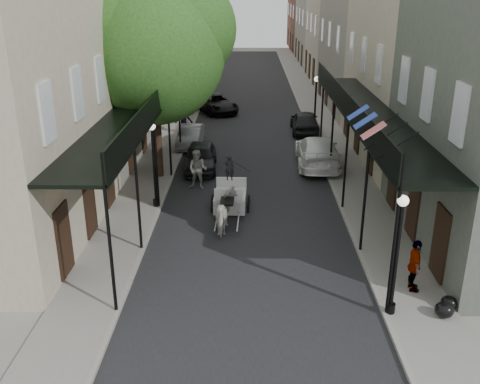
{
  "coord_description": "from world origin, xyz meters",
  "views": [
    {
      "loc": [
        -0.1,
        -15.46,
        9.13
      ],
      "look_at": [
        -0.42,
        3.91,
        1.6
      ],
      "focal_mm": 40.0,
      "sensor_mm": 36.0,
      "label": 1
    }
  ],
  "objects_px": {
    "car_left_far": "(216,103)",
    "lamppost_right_near": "(397,254)",
    "pedestrian_sidewalk_right": "(415,266)",
    "pedestrian_walking": "(198,170)",
    "car_left_near": "(201,157)",
    "horse": "(227,212)",
    "carriage": "(231,184)",
    "tree_far": "(191,34)",
    "car_right_near": "(317,151)",
    "lamppost_left": "(154,164)",
    "pedestrian_sidewalk_left": "(184,119)",
    "car_right_far": "(305,122)",
    "car_left_mid": "(190,136)",
    "tree_near": "(161,45)",
    "lamppost_right_far": "(315,105)"
  },
  "relations": [
    {
      "from": "pedestrian_walking",
      "to": "car_left_near",
      "type": "xyz_separation_m",
      "value": [
        -0.1,
        2.86,
        -0.27
      ]
    },
    {
      "from": "tree_far",
      "to": "carriage",
      "type": "relative_size",
      "value": 3.26
    },
    {
      "from": "pedestrian_walking",
      "to": "tree_far",
      "type": "bearing_deg",
      "value": 108.78
    },
    {
      "from": "lamppost_left",
      "to": "carriage",
      "type": "relative_size",
      "value": 1.4
    },
    {
      "from": "car_left_mid",
      "to": "car_right_far",
      "type": "bearing_deg",
      "value": 26.68
    },
    {
      "from": "car_left_far",
      "to": "tree_near",
      "type": "bearing_deg",
      "value": -120.02
    },
    {
      "from": "pedestrian_sidewalk_right",
      "to": "car_left_near",
      "type": "distance_m",
      "value": 14.32
    },
    {
      "from": "pedestrian_walking",
      "to": "pedestrian_sidewalk_left",
      "type": "xyz_separation_m",
      "value": [
        -1.78,
        9.78,
        0.08
      ]
    },
    {
      "from": "car_left_far",
      "to": "lamppost_right_near",
      "type": "bearing_deg",
      "value": -99.89
    },
    {
      "from": "lamppost_left",
      "to": "horse",
      "type": "xyz_separation_m",
      "value": [
        3.17,
        -2.16,
        -1.26
      ]
    },
    {
      "from": "tree_far",
      "to": "horse",
      "type": "bearing_deg",
      "value": -80.74
    },
    {
      "from": "lamppost_right_far",
      "to": "car_left_near",
      "type": "distance_m",
      "value": 9.55
    },
    {
      "from": "pedestrian_sidewalk_left",
      "to": "pedestrian_sidewalk_right",
      "type": "bearing_deg",
      "value": 118.08
    },
    {
      "from": "car_left_near",
      "to": "car_left_mid",
      "type": "distance_m",
      "value": 4.43
    },
    {
      "from": "lamppost_right_near",
      "to": "car_left_mid",
      "type": "distance_m",
      "value": 19.3
    },
    {
      "from": "lamppost_right_near",
      "to": "carriage",
      "type": "height_order",
      "value": "lamppost_right_near"
    },
    {
      "from": "lamppost_right_near",
      "to": "car_right_near",
      "type": "height_order",
      "value": "lamppost_right_near"
    },
    {
      "from": "tree_near",
      "to": "car_left_mid",
      "type": "xyz_separation_m",
      "value": [
        0.6,
        5.46,
        -5.87
      ]
    },
    {
      "from": "car_left_far",
      "to": "car_right_near",
      "type": "xyz_separation_m",
      "value": [
        6.2,
        -12.89,
        0.11
      ]
    },
    {
      "from": "lamppost_right_near",
      "to": "car_right_near",
      "type": "relative_size",
      "value": 0.68
    },
    {
      "from": "horse",
      "to": "pedestrian_sidewalk_left",
      "type": "bearing_deg",
      "value": -75.31
    },
    {
      "from": "car_left_near",
      "to": "lamppost_right_near",
      "type": "bearing_deg",
      "value": -66.07
    },
    {
      "from": "lamppost_right_near",
      "to": "lamppost_right_far",
      "type": "distance_m",
      "value": 20.0
    },
    {
      "from": "pedestrian_sidewalk_right",
      "to": "car_left_far",
      "type": "xyz_separation_m",
      "value": [
        -7.69,
        25.69,
        -0.3
      ]
    },
    {
      "from": "lamppost_right_far",
      "to": "car_left_far",
      "type": "height_order",
      "value": "lamppost_right_far"
    },
    {
      "from": "lamppost_left",
      "to": "horse",
      "type": "distance_m",
      "value": 4.04
    },
    {
      "from": "horse",
      "to": "pedestrian_sidewalk_left",
      "type": "height_order",
      "value": "pedestrian_sidewalk_left"
    },
    {
      "from": "tree_far",
      "to": "lamppost_left",
      "type": "bearing_deg",
      "value": -89.54
    },
    {
      "from": "lamppost_right_near",
      "to": "car_right_near",
      "type": "bearing_deg",
      "value": 92.04
    },
    {
      "from": "lamppost_left",
      "to": "car_left_mid",
      "type": "xyz_separation_m",
      "value": [
        0.5,
        9.64,
        -1.43
      ]
    },
    {
      "from": "horse",
      "to": "car_left_near",
      "type": "xyz_separation_m",
      "value": [
        -1.67,
        7.49,
        -0.1
      ]
    },
    {
      "from": "car_left_far",
      "to": "lamppost_right_far",
      "type": "bearing_deg",
      "value": -69.89
    },
    {
      "from": "pedestrian_sidewalk_right",
      "to": "car_right_far",
      "type": "xyz_separation_m",
      "value": [
        -1.49,
        19.74,
        -0.25
      ]
    },
    {
      "from": "tree_far",
      "to": "car_right_far",
      "type": "distance_m",
      "value": 10.7
    },
    {
      "from": "horse",
      "to": "carriage",
      "type": "bearing_deg",
      "value": -90.0
    },
    {
      "from": "lamppost_left",
      "to": "pedestrian_walking",
      "type": "height_order",
      "value": "lamppost_left"
    },
    {
      "from": "tree_far",
      "to": "pedestrian_walking",
      "type": "relative_size",
      "value": 4.51
    },
    {
      "from": "lamppost_right_far",
      "to": "pedestrian_walking",
      "type": "bearing_deg",
      "value": -124.7
    },
    {
      "from": "lamppost_left",
      "to": "car_right_far",
      "type": "relative_size",
      "value": 0.86
    },
    {
      "from": "pedestrian_walking",
      "to": "car_left_mid",
      "type": "relative_size",
      "value": 0.51
    },
    {
      "from": "car_left_near",
      "to": "car_right_far",
      "type": "relative_size",
      "value": 0.94
    },
    {
      "from": "carriage",
      "to": "tree_far",
      "type": "bearing_deg",
      "value": 102.34
    },
    {
      "from": "lamppost_right_far",
      "to": "pedestrian_walking",
      "type": "xyz_separation_m",
      "value": [
        -6.6,
        -9.53,
        -1.09
      ]
    },
    {
      "from": "tree_near",
      "to": "pedestrian_walking",
      "type": "height_order",
      "value": "tree_near"
    },
    {
      "from": "pedestrian_sidewalk_right",
      "to": "car_right_near",
      "type": "relative_size",
      "value": 0.32
    },
    {
      "from": "car_left_near",
      "to": "lamppost_right_far",
      "type": "bearing_deg",
      "value": 42.12
    },
    {
      "from": "lamppost_left",
      "to": "car_right_near",
      "type": "distance_m",
      "value": 9.88
    },
    {
      "from": "car_left_far",
      "to": "lamppost_left",
      "type": "bearing_deg",
      "value": -118.38
    },
    {
      "from": "tree_near",
      "to": "tree_far",
      "type": "distance_m",
      "value": 14.02
    },
    {
      "from": "horse",
      "to": "carriage",
      "type": "height_order",
      "value": "carriage"
    }
  ]
}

